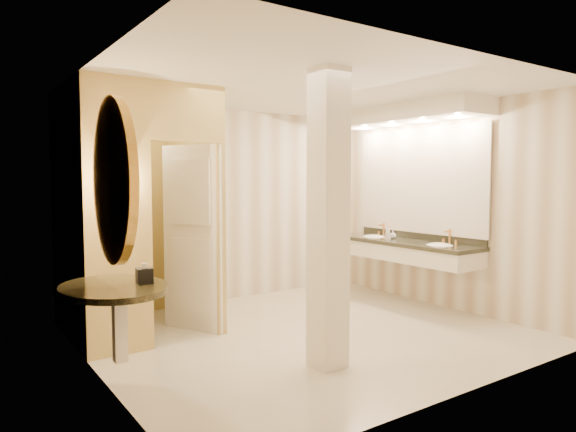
% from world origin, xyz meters
% --- Properties ---
extents(floor, '(4.50, 4.50, 0.00)m').
position_xyz_m(floor, '(0.00, 0.00, 0.00)').
color(floor, beige).
rests_on(floor, ground).
extents(ceiling, '(4.50, 4.50, 0.00)m').
position_xyz_m(ceiling, '(0.00, 0.00, 2.70)').
color(ceiling, white).
rests_on(ceiling, wall_back).
extents(wall_back, '(4.50, 0.02, 2.70)m').
position_xyz_m(wall_back, '(0.00, 2.00, 1.35)').
color(wall_back, '#EFE5CF').
rests_on(wall_back, floor).
extents(wall_front, '(4.50, 0.02, 2.70)m').
position_xyz_m(wall_front, '(0.00, -2.00, 1.35)').
color(wall_front, '#EFE5CF').
rests_on(wall_front, floor).
extents(wall_left, '(0.02, 4.00, 2.70)m').
position_xyz_m(wall_left, '(-2.25, 0.00, 1.35)').
color(wall_left, '#EFE5CF').
rests_on(wall_left, floor).
extents(wall_right, '(0.02, 4.00, 2.70)m').
position_xyz_m(wall_right, '(2.25, 0.00, 1.35)').
color(wall_right, '#EFE5CF').
rests_on(wall_right, floor).
extents(toilet_closet, '(1.50, 1.55, 2.70)m').
position_xyz_m(toilet_closet, '(-1.13, 0.97, 1.39)').
color(toilet_closet, '#E7CB78').
rests_on(toilet_closet, floor).
extents(wall_sconce, '(0.14, 0.14, 0.42)m').
position_xyz_m(wall_sconce, '(-1.93, 0.43, 1.73)').
color(wall_sconce, gold).
rests_on(wall_sconce, toilet_closet).
extents(vanity, '(0.75, 2.40, 2.09)m').
position_xyz_m(vanity, '(1.98, 0.38, 1.63)').
color(vanity, white).
rests_on(vanity, floor).
extents(console_shelf, '(1.02, 1.02, 1.96)m').
position_xyz_m(console_shelf, '(-2.21, -0.40, 1.35)').
color(console_shelf, black).
rests_on(console_shelf, floor).
extents(pillar, '(0.28, 0.28, 2.70)m').
position_xyz_m(pillar, '(-0.45, -0.90, 1.35)').
color(pillar, white).
rests_on(pillar, floor).
extents(tissue_box, '(0.14, 0.14, 0.12)m').
position_xyz_m(tissue_box, '(-2.00, -0.47, 0.94)').
color(tissue_box, black).
rests_on(tissue_box, console_shelf).
extents(toilet, '(0.57, 0.87, 0.84)m').
position_xyz_m(toilet, '(-1.65, 1.58, 0.42)').
color(toilet, white).
rests_on(toilet, floor).
extents(soap_bottle_a, '(0.07, 0.08, 0.14)m').
position_xyz_m(soap_bottle_a, '(1.85, 0.60, 0.94)').
color(soap_bottle_a, beige).
rests_on(soap_bottle_a, vanity).
extents(soap_bottle_b, '(0.12, 0.12, 0.12)m').
position_xyz_m(soap_bottle_b, '(1.98, 0.62, 0.93)').
color(soap_bottle_b, silver).
rests_on(soap_bottle_b, vanity).
extents(soap_bottle_c, '(0.09, 0.09, 0.19)m').
position_xyz_m(soap_bottle_c, '(1.88, 0.64, 0.97)').
color(soap_bottle_c, '#C6B28C').
rests_on(soap_bottle_c, vanity).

